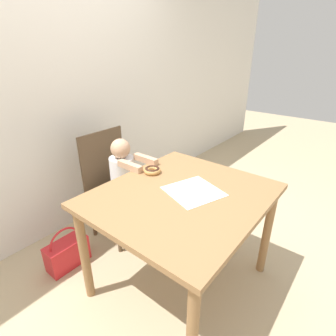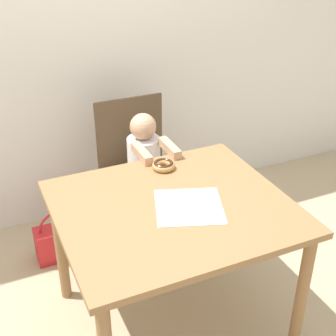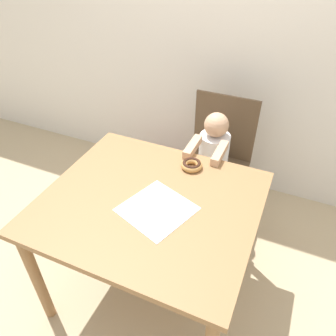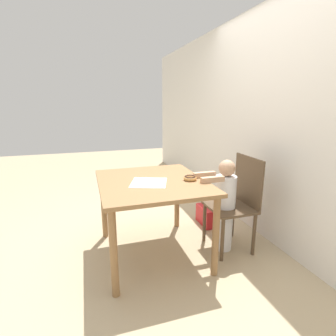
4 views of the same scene
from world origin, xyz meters
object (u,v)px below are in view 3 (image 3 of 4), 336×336
(chair, at_px, (217,160))
(handbag, at_px, (149,182))
(donut, at_px, (192,165))
(child_figure, at_px, (211,171))

(chair, xyz_separation_m, handbag, (-0.56, -0.04, -0.38))
(chair, xyz_separation_m, donut, (-0.03, -0.50, 0.29))
(child_figure, height_order, handbag, child_figure)
(chair, bearing_deg, child_figure, -90.00)
(chair, height_order, handbag, chair)
(chair, relative_size, handbag, 2.72)
(child_figure, relative_size, donut, 7.56)
(chair, bearing_deg, donut, -93.32)
(donut, height_order, handbag, donut)
(donut, relative_size, handbag, 0.35)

